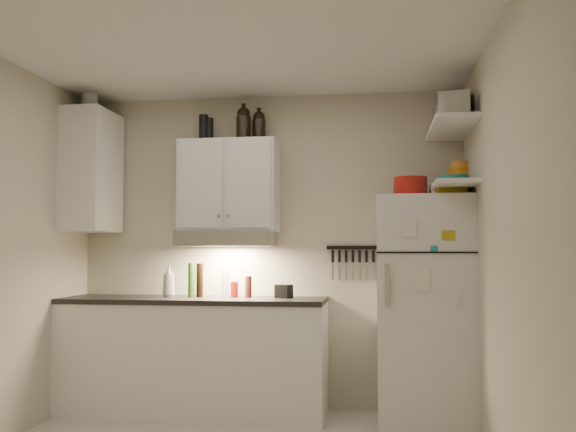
# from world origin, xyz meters

# --- Properties ---
(ceiling) EXTENTS (3.20, 3.00, 0.02)m
(ceiling) POSITION_xyz_m (0.00, 0.00, 2.61)
(ceiling) COLOR silver
(ceiling) RESTS_ON ground
(back_wall) EXTENTS (3.20, 0.02, 2.60)m
(back_wall) POSITION_xyz_m (0.00, 1.51, 1.30)
(back_wall) COLOR beige
(back_wall) RESTS_ON ground
(right_wall) EXTENTS (0.02, 3.00, 2.60)m
(right_wall) POSITION_xyz_m (1.61, 0.00, 1.30)
(right_wall) COLOR beige
(right_wall) RESTS_ON ground
(base_cabinet) EXTENTS (2.10, 0.60, 0.88)m
(base_cabinet) POSITION_xyz_m (-0.55, 1.20, 0.44)
(base_cabinet) COLOR white
(base_cabinet) RESTS_ON floor
(countertop) EXTENTS (2.10, 0.62, 0.04)m
(countertop) POSITION_xyz_m (-0.55, 1.20, 0.90)
(countertop) COLOR black
(countertop) RESTS_ON base_cabinet
(upper_cabinet) EXTENTS (0.80, 0.33, 0.75)m
(upper_cabinet) POSITION_xyz_m (-0.30, 1.33, 1.83)
(upper_cabinet) COLOR white
(upper_cabinet) RESTS_ON back_wall
(side_cabinet) EXTENTS (0.33, 0.55, 1.00)m
(side_cabinet) POSITION_xyz_m (-1.44, 1.20, 1.95)
(side_cabinet) COLOR white
(side_cabinet) RESTS_ON left_wall
(range_hood) EXTENTS (0.76, 0.46, 0.12)m
(range_hood) POSITION_xyz_m (-0.30, 1.27, 1.39)
(range_hood) COLOR silver
(range_hood) RESTS_ON back_wall
(fridge) EXTENTS (0.70, 0.68, 1.70)m
(fridge) POSITION_xyz_m (1.25, 1.16, 0.85)
(fridge) COLOR silver
(fridge) RESTS_ON floor
(shelf_hi) EXTENTS (0.30, 0.95, 0.03)m
(shelf_hi) POSITION_xyz_m (1.45, 1.02, 2.20)
(shelf_hi) COLOR white
(shelf_hi) RESTS_ON right_wall
(shelf_lo) EXTENTS (0.30, 0.95, 0.03)m
(shelf_lo) POSITION_xyz_m (1.45, 1.02, 1.76)
(shelf_lo) COLOR white
(shelf_lo) RESTS_ON right_wall
(knife_strip) EXTENTS (0.42, 0.02, 0.03)m
(knife_strip) POSITION_xyz_m (0.70, 1.49, 1.32)
(knife_strip) COLOR black
(knife_strip) RESTS_ON back_wall
(dutch_oven) EXTENTS (0.28, 0.28, 0.15)m
(dutch_oven) POSITION_xyz_m (1.15, 1.10, 1.77)
(dutch_oven) COLOR #AB1A14
(dutch_oven) RESTS_ON fridge
(book_stack) EXTENTS (0.25, 0.30, 0.09)m
(book_stack) POSITION_xyz_m (1.42, 1.04, 1.74)
(book_stack) COLOR #AD8D15
(book_stack) RESTS_ON fridge
(spice_jar) EXTENTS (0.06, 0.06, 0.09)m
(spice_jar) POSITION_xyz_m (1.33, 1.03, 1.75)
(spice_jar) COLOR silver
(spice_jar) RESTS_ON fridge
(stock_pot) EXTENTS (0.32, 0.32, 0.21)m
(stock_pot) POSITION_xyz_m (1.49, 1.37, 2.32)
(stock_pot) COLOR silver
(stock_pot) RESTS_ON shelf_hi
(tin_a) EXTENTS (0.26, 0.24, 0.22)m
(tin_a) POSITION_xyz_m (1.47, 0.94, 2.33)
(tin_a) COLOR #AAAAAD
(tin_a) RESTS_ON shelf_hi
(tin_b) EXTENTS (0.18, 0.18, 0.16)m
(tin_b) POSITION_xyz_m (1.46, 0.69, 2.30)
(tin_b) COLOR #AAAAAD
(tin_b) RESTS_ON shelf_hi
(bowl_teal) EXTENTS (0.25, 0.25, 0.10)m
(bowl_teal) POSITION_xyz_m (1.50, 1.31, 1.83)
(bowl_teal) COLOR teal
(bowl_teal) RESTS_ON shelf_lo
(bowl_orange) EXTENTS (0.20, 0.20, 0.06)m
(bowl_orange) POSITION_xyz_m (1.56, 1.33, 1.91)
(bowl_orange) COLOR orange
(bowl_orange) RESTS_ON bowl_teal
(bowl_yellow) EXTENTS (0.16, 0.16, 0.05)m
(bowl_yellow) POSITION_xyz_m (1.56, 1.33, 1.96)
(bowl_yellow) COLOR orange
(bowl_yellow) RESTS_ON bowl_orange
(plates) EXTENTS (0.25, 0.25, 0.05)m
(plates) POSITION_xyz_m (1.44, 0.98, 1.80)
(plates) COLOR teal
(plates) RESTS_ON shelf_lo
(growler_a) EXTENTS (0.15, 0.15, 0.28)m
(growler_a) POSITION_xyz_m (-0.18, 1.33, 2.34)
(growler_a) COLOR black
(growler_a) RESTS_ON upper_cabinet
(growler_b) EXTENTS (0.14, 0.14, 0.26)m
(growler_b) POSITION_xyz_m (-0.06, 1.39, 2.33)
(growler_b) COLOR black
(growler_b) RESTS_ON upper_cabinet
(thermos_a) EXTENTS (0.09, 0.09, 0.20)m
(thermos_a) POSITION_xyz_m (-0.48, 1.35, 2.30)
(thermos_a) COLOR black
(thermos_a) RESTS_ON upper_cabinet
(thermos_b) EXTENTS (0.09, 0.09, 0.22)m
(thermos_b) POSITION_xyz_m (-0.52, 1.34, 2.31)
(thermos_b) COLOR black
(thermos_b) RESTS_ON upper_cabinet
(side_jar) EXTENTS (0.14, 0.14, 0.18)m
(side_jar) POSITION_xyz_m (-1.46, 1.19, 2.54)
(side_jar) COLOR silver
(side_jar) RESTS_ON side_cabinet
(soap_bottle) EXTENTS (0.14, 0.14, 0.29)m
(soap_bottle) POSITION_xyz_m (-0.78, 1.25, 1.06)
(soap_bottle) COLOR white
(soap_bottle) RESTS_ON countertop
(pepper_mill) EXTENTS (0.06, 0.06, 0.17)m
(pepper_mill) POSITION_xyz_m (-0.12, 1.26, 1.01)
(pepper_mill) COLOR #5A231B
(pepper_mill) RESTS_ON countertop
(oil_bottle) EXTENTS (0.05, 0.05, 0.28)m
(oil_bottle) POSITION_xyz_m (-0.58, 1.22, 1.06)
(oil_bottle) COLOR #3C6C1B
(oil_bottle) RESTS_ON countertop
(vinegar_bottle) EXTENTS (0.06, 0.06, 0.27)m
(vinegar_bottle) POSITION_xyz_m (-0.52, 1.24, 1.06)
(vinegar_bottle) COLOR black
(vinegar_bottle) RESTS_ON countertop
(clear_bottle) EXTENTS (0.07, 0.07, 0.21)m
(clear_bottle) POSITION_xyz_m (-0.33, 1.34, 1.02)
(clear_bottle) COLOR silver
(clear_bottle) RESTS_ON countertop
(red_jar) EXTENTS (0.06, 0.06, 0.13)m
(red_jar) POSITION_xyz_m (-0.24, 1.27, 0.98)
(red_jar) COLOR #AB1A14
(red_jar) RESTS_ON countertop
(caddy) EXTENTS (0.15, 0.13, 0.11)m
(caddy) POSITION_xyz_m (0.17, 1.25, 0.97)
(caddy) COLOR black
(caddy) RESTS_ON countertop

